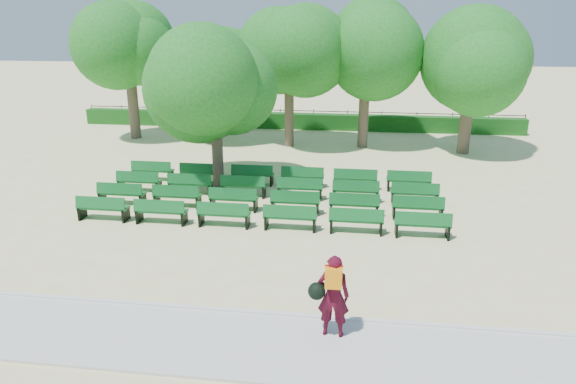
# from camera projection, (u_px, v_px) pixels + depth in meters

# --- Properties ---
(ground) EXTENTS (120.00, 120.00, 0.00)m
(ground) POSITION_uv_depth(u_px,v_px,m) (247.00, 211.00, 17.34)
(ground) COLOR beige
(paving) EXTENTS (30.00, 2.20, 0.06)m
(paving) POSITION_uv_depth(u_px,v_px,m) (170.00, 339.00, 10.38)
(paving) COLOR beige
(paving) RESTS_ON ground
(curb) EXTENTS (30.00, 0.12, 0.10)m
(curb) POSITION_uv_depth(u_px,v_px,m) (188.00, 308.00, 11.46)
(curb) COLOR silver
(curb) RESTS_ON ground
(hedge) EXTENTS (26.00, 0.70, 0.90)m
(hedge) POSITION_uv_depth(u_px,v_px,m) (296.00, 121.00, 30.34)
(hedge) COLOR #154F16
(hedge) RESTS_ON ground
(fence) EXTENTS (26.00, 0.10, 1.02)m
(fence) POSITION_uv_depth(u_px,v_px,m) (297.00, 127.00, 30.86)
(fence) COLOR black
(fence) RESTS_ON ground
(tree_line) EXTENTS (21.80, 6.80, 7.04)m
(tree_line) POSITION_uv_depth(u_px,v_px,m) (287.00, 144.00, 26.73)
(tree_line) COLOR #207121
(tree_line) RESTS_ON ground
(bench_array) EXTENTS (1.65, 0.54, 1.03)m
(bench_array) POSITION_uv_depth(u_px,v_px,m) (268.00, 202.00, 18.01)
(bench_array) COLOR #105F25
(bench_array) RESTS_ON ground
(tree_among) EXTENTS (4.23, 4.23, 6.07)m
(tree_among) POSITION_uv_depth(u_px,v_px,m) (214.00, 78.00, 18.59)
(tree_among) COLOR brown
(tree_among) RESTS_ON ground
(person) EXTENTS (0.84, 0.51, 1.77)m
(person) POSITION_uv_depth(u_px,v_px,m) (332.00, 295.00, 10.19)
(person) COLOR #400918
(person) RESTS_ON ground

